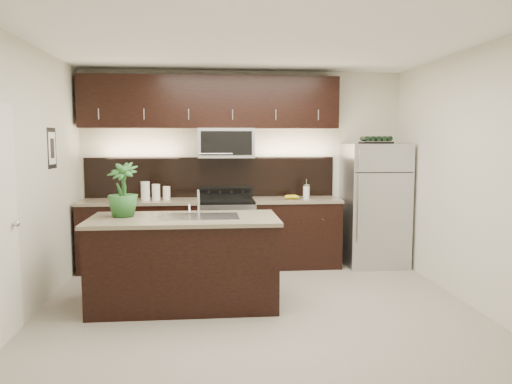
{
  "coord_description": "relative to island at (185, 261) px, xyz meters",
  "views": [
    {
      "loc": [
        -0.48,
        -5.05,
        1.75
      ],
      "look_at": [
        0.05,
        0.55,
        1.15
      ],
      "focal_mm": 35.0,
      "sensor_mm": 36.0,
      "label": 1
    }
  ],
  "objects": [
    {
      "name": "plant",
      "position": [
        -0.64,
        0.1,
        0.75
      ],
      "size": [
        0.39,
        0.39,
        0.57
      ],
      "primitive_type": "imported",
      "rotation": [
        0.0,
        0.0,
        -0.26
      ],
      "color": "#255C25",
      "rests_on": "island"
    },
    {
      "name": "wine_rack",
      "position": [
        2.55,
        1.49,
        1.26
      ],
      "size": [
        0.42,
        0.26,
        0.1
      ],
      "color": "black",
      "rests_on": "refrigerator"
    },
    {
      "name": "bananas",
      "position": [
        1.32,
        1.47,
        0.5
      ],
      "size": [
        0.21,
        0.17,
        0.06
      ],
      "primitive_type": "ellipsoid",
      "rotation": [
        0.0,
        0.0,
        0.06
      ],
      "color": "gold",
      "rests_on": "counter_run"
    },
    {
      "name": "island",
      "position": [
        0.0,
        0.0,
        0.0
      ],
      "size": [
        1.96,
        0.96,
        0.94
      ],
      "color": "black",
      "rests_on": "ground"
    },
    {
      "name": "room_walls",
      "position": [
        0.64,
        -0.18,
        1.22
      ],
      "size": [
        4.52,
        4.02,
        2.71
      ],
      "color": "beige",
      "rests_on": "ground"
    },
    {
      "name": "counter_run",
      "position": [
        0.29,
        1.55,
        -0.0
      ],
      "size": [
        3.51,
        0.65,
        0.94
      ],
      "color": "black",
      "rests_on": "ground"
    },
    {
      "name": "canisters",
      "position": [
        -0.48,
        1.52,
        0.58
      ],
      "size": [
        0.38,
        0.15,
        0.26
      ],
      "rotation": [
        0.0,
        0.0,
        0.17
      ],
      "color": "silver",
      "rests_on": "counter_run"
    },
    {
      "name": "upper_fixtures",
      "position": [
        0.32,
        1.7,
        1.67
      ],
      "size": [
        3.49,
        0.4,
        1.66
      ],
      "color": "black",
      "rests_on": "counter_run"
    },
    {
      "name": "sink_faucet",
      "position": [
        0.15,
        0.01,
        0.48
      ],
      "size": [
        0.84,
        0.5,
        0.28
      ],
      "color": "silver",
      "rests_on": "island"
    },
    {
      "name": "ground",
      "position": [
        0.75,
        -0.14,
        -0.47
      ],
      "size": [
        4.5,
        4.5,
        0.0
      ],
      "primitive_type": "plane",
      "color": "gray",
      "rests_on": "ground"
    },
    {
      "name": "french_press",
      "position": [
        1.59,
        1.5,
        0.56
      ],
      "size": [
        0.09,
        0.09,
        0.26
      ],
      "rotation": [
        0.0,
        0.0,
        0.07
      ],
      "color": "silver",
      "rests_on": "counter_run"
    },
    {
      "name": "refrigerator",
      "position": [
        2.55,
        1.49,
        0.37
      ],
      "size": [
        0.82,
        0.74,
        1.69
      ],
      "primitive_type": "cube",
      "color": "#B2B2B7",
      "rests_on": "ground"
    }
  ]
}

